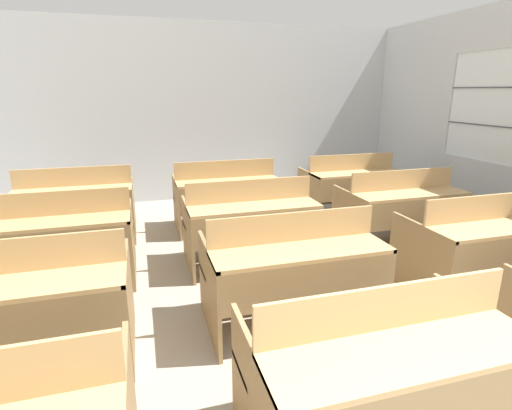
% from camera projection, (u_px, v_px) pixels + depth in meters
% --- Properties ---
extents(wall_back, '(6.51, 0.06, 2.81)m').
position_uv_depth(wall_back, '(209.00, 113.00, 6.52)').
color(wall_back, silver).
rests_on(wall_back, ground_plane).
extents(bench_front_center, '(1.30, 0.79, 0.90)m').
position_uv_depth(bench_front_center, '(382.00, 368.00, 1.94)').
color(bench_front_center, '#987A50').
rests_on(bench_front_center, ground_plane).
extents(bench_second_left, '(1.30, 0.79, 0.90)m').
position_uv_depth(bench_second_left, '(22.00, 304.00, 2.52)').
color(bench_second_left, '#93744A').
rests_on(bench_second_left, ground_plane).
extents(bench_second_center, '(1.30, 0.79, 0.90)m').
position_uv_depth(bench_second_center, '(292.00, 268.00, 3.03)').
color(bench_second_center, olive).
rests_on(bench_second_center, ground_plane).
extents(bench_second_right, '(1.30, 0.79, 0.90)m').
position_uv_depth(bench_second_right, '(484.00, 243.00, 3.53)').
color(bench_second_right, '#96774D').
rests_on(bench_second_right, ground_plane).
extents(bench_third_left, '(1.30, 0.79, 0.90)m').
position_uv_depth(bench_third_left, '(58.00, 238.00, 3.64)').
color(bench_third_left, olive).
rests_on(bench_third_left, ground_plane).
extents(bench_third_center, '(1.30, 0.79, 0.90)m').
position_uv_depth(bench_third_center, '(250.00, 221.00, 4.11)').
color(bench_third_center, '#96774D').
rests_on(bench_third_center, ground_plane).
extents(bench_third_right, '(1.30, 0.79, 0.90)m').
position_uv_depth(bench_third_right, '(400.00, 207.00, 4.60)').
color(bench_third_right, '#96774D').
rests_on(bench_third_right, ground_plane).
extents(bench_back_left, '(1.30, 0.79, 0.90)m').
position_uv_depth(bench_back_left, '(77.00, 204.00, 4.75)').
color(bench_back_left, '#95774D').
rests_on(bench_back_left, ground_plane).
extents(bench_back_center, '(1.30, 0.79, 0.90)m').
position_uv_depth(bench_back_center, '(226.00, 194.00, 5.21)').
color(bench_back_center, olive).
rests_on(bench_back_center, ground_plane).
extents(bench_back_right, '(1.30, 0.79, 0.90)m').
position_uv_depth(bench_back_right, '(351.00, 185.00, 5.70)').
color(bench_back_right, '#96784E').
rests_on(bench_back_right, ground_plane).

